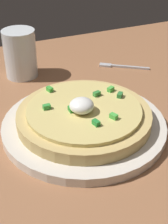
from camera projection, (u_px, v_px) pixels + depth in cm
name	position (u px, v px, depth cm)	size (l,w,h in cm)	color
dining_table	(158.00, 136.00, 61.15)	(98.37, 79.00, 2.87)	#976240
plate	(84.00, 125.00, 59.93)	(28.61, 28.61, 1.60)	silver
pizza	(84.00, 115.00, 58.72)	(23.24, 23.24, 5.17)	tan
cup_near	(20.00, 56.00, 75.46)	(7.16, 7.16, 10.59)	silver
fork	(120.00, 66.00, 81.42)	(7.55, 10.39, 0.50)	#B7B7BC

